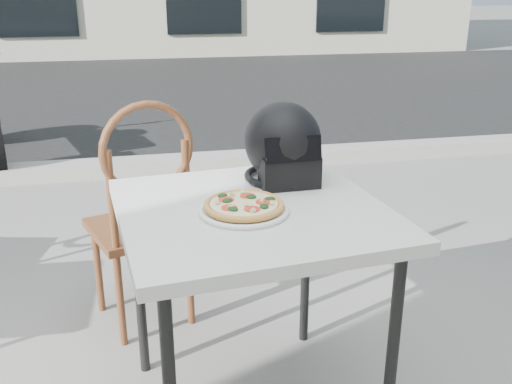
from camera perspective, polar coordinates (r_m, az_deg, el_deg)
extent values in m
cube|color=black|center=(8.81, -12.90, 9.75)|extent=(30.00, 8.00, 0.00)
cube|color=#A4A29A|center=(4.89, -13.04, 2.45)|extent=(30.00, 0.25, 0.12)
cube|color=silver|center=(1.87, -0.40, -2.08)|extent=(0.94, 0.94, 0.04)
cylinder|color=black|center=(1.92, 13.44, -15.87)|extent=(0.04, 0.04, 0.77)
cylinder|color=black|center=(2.30, -11.60, -9.30)|extent=(0.04, 0.04, 0.77)
cylinder|color=black|center=(2.45, 5.00, -6.96)|extent=(0.04, 0.04, 0.77)
cylinder|color=white|center=(1.81, -1.22, -1.96)|extent=(0.31, 0.31, 0.01)
torus|color=white|center=(1.81, -1.22, -1.80)|extent=(0.33, 0.33, 0.01)
cylinder|color=#DCA050|center=(1.80, -1.22, -1.42)|extent=(0.31, 0.31, 0.01)
torus|color=#DCA050|center=(1.80, -1.22, -1.27)|extent=(0.32, 0.32, 0.02)
cylinder|color=#B42114|center=(1.80, -1.22, -1.24)|extent=(0.28, 0.28, 0.00)
cylinder|color=#F4EBBB|center=(1.80, -1.22, -1.16)|extent=(0.27, 0.27, 0.00)
cylinder|color=red|center=(1.80, 0.75, -0.99)|extent=(0.06, 0.06, 0.00)
cylinder|color=red|center=(1.86, -0.86, -0.37)|extent=(0.06, 0.06, 0.00)
cylinder|color=red|center=(1.83, -2.98, -0.76)|extent=(0.06, 0.06, 0.00)
cylinder|color=red|center=(1.76, -2.69, -1.57)|extent=(0.06, 0.06, 0.00)
cylinder|color=red|center=(1.75, -0.39, -1.72)|extent=(0.06, 0.06, 0.00)
ellipsoid|color=#143914|center=(1.84, -0.51, -0.48)|extent=(0.04, 0.04, 0.01)
ellipsoid|color=#143914|center=(1.81, -2.88, -0.85)|extent=(0.05, 0.04, 0.01)
ellipsoid|color=#143914|center=(1.76, 0.83, -1.43)|extent=(0.04, 0.04, 0.01)
ellipsoid|color=#143914|center=(1.74, -2.32, -1.71)|extent=(0.04, 0.05, 0.01)
ellipsoid|color=#143914|center=(1.83, 1.40, -0.68)|extent=(0.04, 0.03, 0.01)
ellipsoid|color=#143914|center=(1.86, -3.37, -0.34)|extent=(0.05, 0.04, 0.01)
cylinder|color=#DCD086|center=(1.77, -1.03, -1.24)|extent=(0.02, 0.02, 0.02)
cylinder|color=#DCD086|center=(1.86, -2.39, -0.20)|extent=(0.02, 0.02, 0.02)
cylinder|color=#DCD086|center=(1.80, 0.64, -0.88)|extent=(0.02, 0.02, 0.02)
cylinder|color=#DCD086|center=(1.88, -1.36, 0.01)|extent=(0.02, 0.02, 0.02)
cylinder|color=#DCD086|center=(1.72, -0.31, -1.85)|extent=(0.02, 0.02, 0.02)
cylinder|color=#DCD086|center=(1.79, -3.84, -1.04)|extent=(0.02, 0.02, 0.02)
cylinder|color=#DCD086|center=(1.78, 1.59, -1.11)|extent=(0.02, 0.02, 0.02)
cylinder|color=#DCD086|center=(1.76, -2.55, -1.45)|extent=(0.02, 0.02, 0.02)
ellipsoid|color=black|center=(2.09, 2.70, 5.07)|extent=(0.29, 0.31, 0.29)
cube|color=black|center=(2.03, 3.37, 2.03)|extent=(0.21, 0.11, 0.11)
torus|color=black|center=(2.13, 2.64, 1.68)|extent=(0.30, 0.30, 0.02)
cube|color=black|center=(1.97, 3.76, 4.29)|extent=(0.20, 0.05, 0.09)
cube|color=brown|center=(2.63, -11.57, -3.55)|extent=(0.52, 0.52, 0.04)
cylinder|color=brown|center=(2.92, -9.32, -6.04)|extent=(0.04, 0.04, 0.45)
cylinder|color=brown|center=(2.83, -15.51, -7.39)|extent=(0.04, 0.04, 0.45)
cylinder|color=brown|center=(2.65, -6.63, -8.75)|extent=(0.04, 0.04, 0.45)
cylinder|color=brown|center=(2.55, -13.42, -10.39)|extent=(0.04, 0.04, 0.45)
cylinder|color=brown|center=(2.46, -6.95, 0.39)|extent=(0.04, 0.04, 0.43)
cylinder|color=brown|center=(2.35, -14.22, -0.99)|extent=(0.04, 0.04, 0.43)
torus|color=brown|center=(2.34, -10.80, 4.18)|extent=(0.39, 0.16, 0.40)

